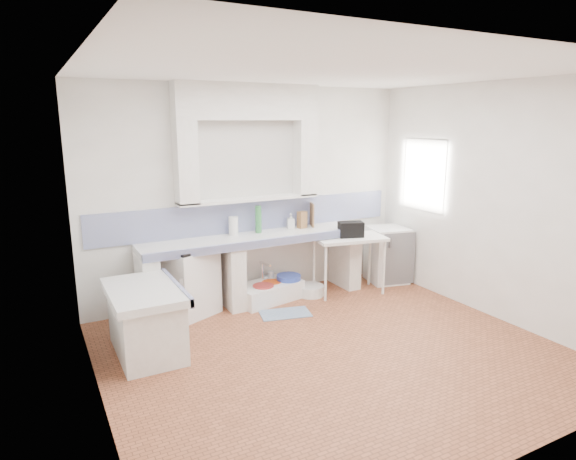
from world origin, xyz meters
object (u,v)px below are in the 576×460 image
stove (188,282)px  sink (268,293)px  side_table (349,265)px  fridge (387,255)px

stove → sink: (1.06, -0.06, -0.31)m
sink → side_table: (1.12, -0.24, 0.29)m
fridge → side_table: bearing=-157.2°
stove → sink: bearing=-26.8°
side_table → fridge: bearing=20.6°
side_table → fridge: fridge is taller
fridge → sink: bearing=-170.2°
stove → fridge: size_ratio=1.01×
stove → side_table: (2.18, -0.30, -0.01)m
sink → side_table: bearing=-23.9°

